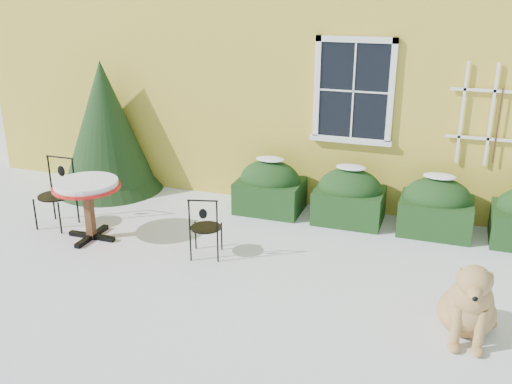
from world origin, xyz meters
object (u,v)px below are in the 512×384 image
at_px(patio_chair_near, 205,227).
at_px(patio_chair_far, 56,193).
at_px(dog, 469,305).
at_px(bistro_table, 87,191).
at_px(evergreen_shrub, 107,139).

relative_size(patio_chair_near, patio_chair_far, 0.84).
bearing_deg(dog, bistro_table, 169.45).
bearing_deg(bistro_table, patio_chair_near, 0.64).
xyz_separation_m(evergreen_shrub, bistro_table, (0.93, -1.96, -0.18)).
relative_size(evergreen_shrub, bistro_table, 2.39).
distance_m(evergreen_shrub, patio_chair_far, 1.76).
relative_size(patio_chair_far, dog, 0.97).
bearing_deg(evergreen_shrub, patio_chair_far, -84.05).
bearing_deg(patio_chair_far, patio_chair_near, -6.00).
bearing_deg(patio_chair_far, dog, -11.01).
bearing_deg(bistro_table, patio_chair_far, 160.88).
height_order(evergreen_shrub, patio_chair_near, evergreen_shrub).
relative_size(evergreen_shrub, patio_chair_far, 2.18).
bearing_deg(patio_chair_far, evergreen_shrub, 95.28).
relative_size(patio_chair_near, dog, 0.81).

